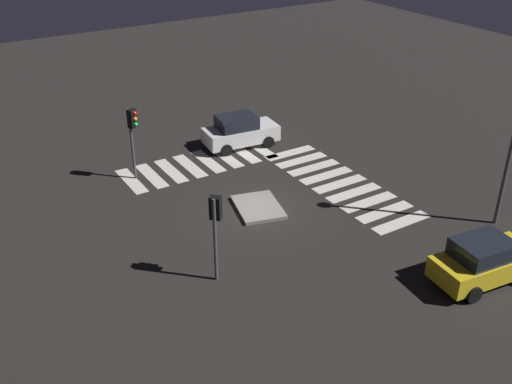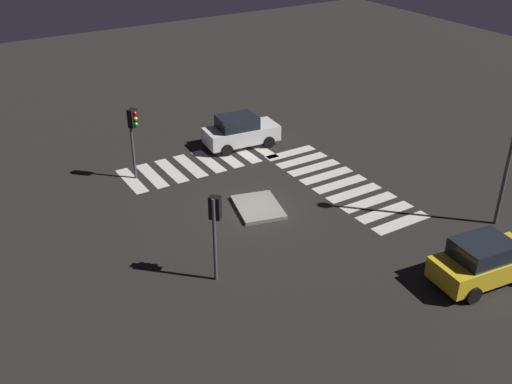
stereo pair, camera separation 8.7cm
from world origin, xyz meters
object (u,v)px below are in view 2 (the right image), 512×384
object	(u,v)px
traffic_island	(258,207)
car_white	(240,131)
car_yellow	(484,261)
traffic_light_west	(215,217)
traffic_light_north	(133,127)

from	to	relation	value
traffic_island	car_white	distance (m)	7.68
car_yellow	traffic_light_west	bearing A→B (deg)	153.66
car_white	car_yellow	size ratio (longest dim) A/B	1.00
traffic_island	car_white	xyz separation A→B (m)	(6.98, -3.08, 0.86)
car_white	traffic_light_north	size ratio (longest dim) A/B	1.16
traffic_light_west	traffic_island	bearing A→B (deg)	-0.65
traffic_island	car_white	size ratio (longest dim) A/B	0.70
car_yellow	traffic_light_west	size ratio (longest dim) A/B	1.23
traffic_island	traffic_light_west	xyz separation A→B (m)	(-3.84, 4.33, 2.72)
traffic_island	traffic_light_north	bearing A→B (deg)	31.74
traffic_island	car_yellow	world-z (taller)	car_yellow
car_white	traffic_light_west	world-z (taller)	traffic_light_west
traffic_light_west	car_yellow	bearing A→B (deg)	-75.08
traffic_island	car_white	bearing A→B (deg)	-23.82
car_white	traffic_light_north	bearing A→B (deg)	-166.95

